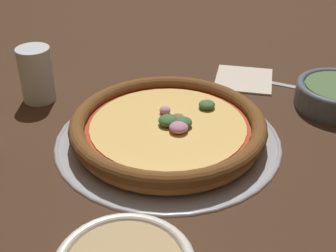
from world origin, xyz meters
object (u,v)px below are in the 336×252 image
Objects in this scene: pizza at (168,127)px; drinking_cup at (36,74)px; napkin at (244,79)px; fork at (268,82)px; pizza_tray at (168,138)px.

drinking_cup is at bearing 72.51° from pizza.
drinking_cup is 0.41m from napkin.
napkin is (0.25, -0.10, -0.02)m from pizza.
pizza_tray is at bearing 71.24° from fork.
pizza is at bearing 157.82° from napkin.
drinking_cup reaches higher than napkin.
pizza_tray reaches higher than fork.
drinking_cup reaches higher than pizza_tray.
pizza_tray is at bearing -107.54° from drinking_cup.
fork is at bearing -89.14° from napkin.
pizza is 1.85× the size of fork.
pizza_tray is 0.27m from napkin.
fork is (0.25, -0.15, -0.02)m from pizza.
pizza reaches higher than napkin.
napkin is 0.69× the size of fork.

